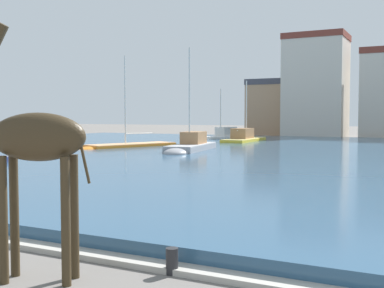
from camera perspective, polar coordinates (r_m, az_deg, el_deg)
harbor_water at (r=36.00m, az=17.02°, el=-1.31°), size 82.10×54.10×0.41m
quay_edge_coping at (r=10.51m, az=-9.96°, el=-12.95°), size 82.10×0.50×0.12m
giraffe_statue at (r=9.20m, az=-18.43°, el=0.21°), size 2.74×1.43×4.94m
sailboat_yellow at (r=50.97m, az=6.32°, el=0.51°), size 2.58×9.31×6.67m
sailboat_white at (r=57.67m, az=3.42°, el=0.82°), size 4.07×8.11×6.21m
sailboat_orange at (r=41.44m, az=-8.04°, el=-0.41°), size 5.26×9.65×8.06m
sailboat_grey at (r=36.38m, az=-0.30°, el=-0.48°), size 3.25×8.33×8.07m
mooring_bollard at (r=9.48m, az=-2.35°, el=-13.52°), size 0.24×0.24×0.50m
townhouse_wide_warehouse at (r=71.20m, az=9.68°, el=4.12°), size 6.87×6.87×8.19m
townhouse_narrow_midrow at (r=66.94m, az=14.28°, el=6.50°), size 7.87×6.56×13.73m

